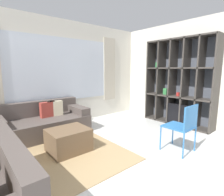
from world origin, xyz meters
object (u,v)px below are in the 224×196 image
shelving_unit (179,83)px  couch_main (43,123)px  ottoman (69,140)px  folding_chair (183,124)px

shelving_unit → couch_main: shelving_unit is taller
couch_main → ottoman: size_ratio=2.85×
ottoman → folding_chair: 2.04m
shelving_unit → couch_main: bearing=154.5°
couch_main → folding_chair: folding_chair is taller
couch_main → ottoman: couch_main is taller
couch_main → shelving_unit: bearing=-25.5°
ottoman → folding_chair: folding_chair is taller
couch_main → folding_chair: (1.59, -2.42, 0.24)m
shelving_unit → folding_chair: (-1.50, -0.94, -0.57)m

